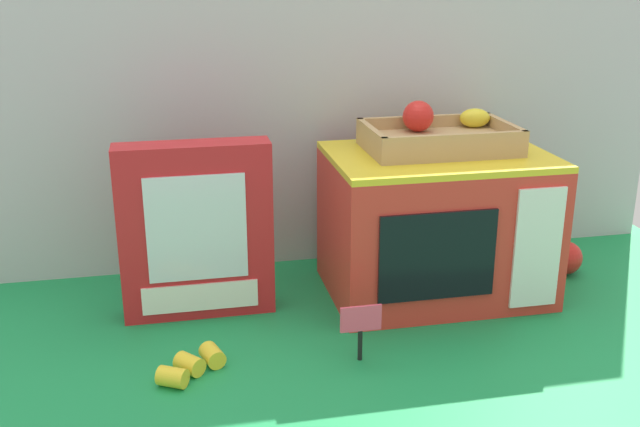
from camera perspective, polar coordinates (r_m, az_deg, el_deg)
ground_plane at (r=1.48m, az=0.84°, el=-6.84°), size 1.70×1.70×0.00m
display_back_panel at (r=1.60m, az=-1.03°, el=8.17°), size 1.61×0.03×0.69m
toy_microwave at (r=1.49m, az=8.83°, el=-0.80°), size 0.42×0.30×0.29m
food_groups_crate at (r=1.48m, az=9.00°, el=5.77°), size 0.28×0.18×0.09m
cookie_set_box at (r=1.40m, az=-9.43°, el=-1.32°), size 0.28×0.07×0.33m
price_sign at (r=1.25m, az=3.26°, el=-8.43°), size 0.07×0.01×0.10m
loose_toy_banana at (r=1.25m, az=-9.76°, el=-11.35°), size 0.12×0.11×0.03m
loose_toy_apple at (r=1.68m, az=18.21°, el=-3.22°), size 0.07×0.07×0.07m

